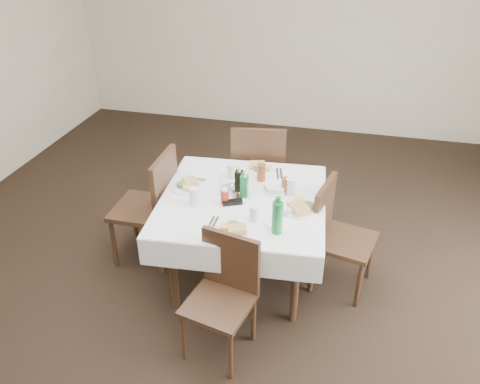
{
  "coord_description": "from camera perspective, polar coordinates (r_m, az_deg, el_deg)",
  "views": [
    {
      "loc": [
        0.78,
        -2.76,
        2.66
      ],
      "look_at": [
        0.05,
        0.25,
        0.8
      ],
      "focal_mm": 35.0,
      "sensor_mm": 36.0,
      "label": 1
    }
  ],
  "objects": [
    {
      "name": "coffee_mug",
      "position": [
        3.66,
        -1.8,
        0.59
      ],
      "size": [
        0.14,
        0.14,
        0.1
      ],
      "color": "white",
      "rests_on": "dining_table"
    },
    {
      "name": "green_bottle",
      "position": [
        3.18,
        4.57,
        -3.05
      ],
      "size": [
        0.07,
        0.07,
        0.28
      ],
      "color": "#197034",
      "rests_on": "dining_table"
    },
    {
      "name": "room_shell",
      "position": [
        3.02,
        -2.01,
        12.65
      ],
      "size": [
        6.04,
        7.04,
        2.8
      ],
      "color": "beige",
      "rests_on": "ground"
    },
    {
      "name": "water_e",
      "position": [
        3.64,
        6.15,
        0.68
      ],
      "size": [
        0.07,
        0.07,
        0.14
      ],
      "color": "silver",
      "rests_on": "dining_table"
    },
    {
      "name": "cutlery_e",
      "position": [
        3.42,
        5.66,
        -2.86
      ],
      "size": [
        0.17,
        0.05,
        0.01
      ],
      "color": "silver",
      "rests_on": "dining_table"
    },
    {
      "name": "cutlery_n",
      "position": [
        3.95,
        4.81,
        2.21
      ],
      "size": [
        0.09,
        0.2,
        0.01
      ],
      "color": "silver",
      "rests_on": "dining_table"
    },
    {
      "name": "meal_south",
      "position": [
        3.23,
        -0.83,
        -4.51
      ],
      "size": [
        0.24,
        0.24,
        0.05
      ],
      "color": "white",
      "rests_on": "dining_table"
    },
    {
      "name": "water_s",
      "position": [
        3.32,
        1.7,
        -2.64
      ],
      "size": [
        0.06,
        0.06,
        0.12
      ],
      "color": "silver",
      "rests_on": "dining_table"
    },
    {
      "name": "bread_basket",
      "position": [
        3.69,
        4.38,
        0.47
      ],
      "size": [
        0.19,
        0.19,
        0.06
      ],
      "color": "silver",
      "rests_on": "dining_table"
    },
    {
      "name": "meal_east",
      "position": [
        3.48,
        7.46,
        -1.85
      ],
      "size": [
        0.29,
        0.29,
        0.06
      ],
      "color": "white",
      "rests_on": "dining_table"
    },
    {
      "name": "chair_west",
      "position": [
        3.98,
        -10.53,
        -1.14
      ],
      "size": [
        0.48,
        0.48,
        1.01
      ],
      "color": "#311A14",
      "rests_on": "ground"
    },
    {
      "name": "ketchup_bottle",
      "position": [
        3.52,
        -1.9,
        -0.52
      ],
      "size": [
        0.06,
        0.06,
        0.13
      ],
      "color": "#A0220E",
      "rests_on": "dining_table"
    },
    {
      "name": "water_n",
      "position": [
        3.84,
        -1.03,
        2.5
      ],
      "size": [
        0.07,
        0.07,
        0.13
      ],
      "color": "silver",
      "rests_on": "dining_table"
    },
    {
      "name": "dining_table",
      "position": [
        3.65,
        0.33,
        -1.85
      ],
      "size": [
        1.36,
        1.36,
        0.76
      ],
      "color": "#311A14",
      "rests_on": "ground"
    },
    {
      "name": "oil_cruet_dark",
      "position": [
        3.64,
        -0.12,
        1.4
      ],
      "size": [
        0.06,
        0.06,
        0.24
      ],
      "color": "black",
      "rests_on": "dining_table"
    },
    {
      "name": "ground_plane",
      "position": [
        3.91,
        -1.55,
        -11.89
      ],
      "size": [
        7.0,
        7.0,
        0.0
      ],
      "primitive_type": "plane",
      "color": "black"
    },
    {
      "name": "chair_south",
      "position": [
        3.19,
        -1.94,
        -11.6
      ],
      "size": [
        0.49,
        0.49,
        0.88
      ],
      "color": "#311A14",
      "rests_on": "ground"
    },
    {
      "name": "iced_tea_b",
      "position": [
        3.65,
        5.59,
        0.73
      ],
      "size": [
        0.07,
        0.07,
        0.14
      ],
      "color": "brown",
      "rests_on": "dining_table"
    },
    {
      "name": "iced_tea_a",
      "position": [
        3.82,
        2.61,
        2.4
      ],
      "size": [
        0.07,
        0.07,
        0.14
      ],
      "color": "brown",
      "rests_on": "dining_table"
    },
    {
      "name": "sugar_caddy",
      "position": [
        3.43,
        5.54,
        -2.3
      ],
      "size": [
        0.11,
        0.08,
        0.05
      ],
      "color": "white",
      "rests_on": "dining_table"
    },
    {
      "name": "water_w",
      "position": [
        3.51,
        -5.6,
        -0.54
      ],
      "size": [
        0.08,
        0.08,
        0.14
      ],
      "color": "silver",
      "rests_on": "dining_table"
    },
    {
      "name": "cutlery_w",
      "position": [
        3.87,
        -5.45,
        1.5
      ],
      "size": [
        0.17,
        0.06,
        0.01
      ],
      "color": "silver",
      "rests_on": "dining_table"
    },
    {
      "name": "sunglasses",
      "position": [
        3.53,
        -0.94,
        -1.26
      ],
      "size": [
        0.16,
        0.11,
        0.03
      ],
      "color": "black",
      "rests_on": "dining_table"
    },
    {
      "name": "salt_shaker",
      "position": [
        3.59,
        -0.8,
        -0.31
      ],
      "size": [
        0.03,
        0.03,
        0.07
      ],
      "color": "white",
      "rests_on": "dining_table"
    },
    {
      "name": "meal_west",
      "position": [
        3.76,
        -6.43,
        0.85
      ],
      "size": [
        0.25,
        0.25,
        0.05
      ],
      "color": "white",
      "rests_on": "dining_table"
    },
    {
      "name": "chair_north",
      "position": [
        4.42,
        2.27,
        3.02
      ],
      "size": [
        0.55,
        0.55,
        1.03
      ],
      "color": "#311A14",
      "rests_on": "ground"
    },
    {
      "name": "chair_east",
      "position": [
        3.74,
        11.51,
        -4.56
      ],
      "size": [
        0.52,
        0.52,
        0.92
      ],
      "color": "#311A14",
      "rests_on": "ground"
    },
    {
      "name": "meal_north",
      "position": [
        4.0,
        2.44,
        2.96
      ],
      "size": [
        0.25,
        0.25,
        0.05
      ],
      "color": "white",
      "rests_on": "dining_table"
    },
    {
      "name": "pepper_shaker",
      "position": [
        3.58,
        -0.24,
        -0.42
      ],
      "size": [
        0.03,
        0.03,
        0.07
      ],
      "color": "#3D2718",
      "rests_on": "dining_table"
    },
    {
      "name": "cutlery_s",
      "position": [
        3.32,
        -3.37,
        -3.9
      ],
      "size": [
        0.05,
        0.19,
        0.01
      ],
      "color": "silver",
      "rests_on": "dining_table"
    },
    {
      "name": "oil_cruet_green",
      "position": [
        3.58,
        0.53,
        0.84
      ],
      "size": [
        0.06,
        0.06,
        0.23
      ],
      "color": "#197034",
      "rests_on": "dining_table"
    },
    {
      "name": "side_plate_a",
      "position": [
        3.87,
        -1.17,
        1.74
      ],
      "size": [
        0.18,
        0.18,
        0.01
      ],
      "color": "white",
      "rests_on": "dining_table"
    },
    {
      "name": "side_plate_b",
      "position": [
        3.33,
        4.24,
        -3.79
      ],
      "size": [
        0.15,
        0.15,
        0.01
      ],
      "color": "white",
      "rests_on": "dining_table"
    }
  ]
}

